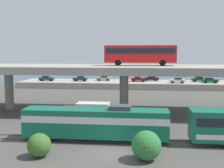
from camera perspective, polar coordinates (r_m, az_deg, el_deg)
The scene contains 19 objects.
ground_plane at distance 29.87m, azimuth -0.31°, elevation -13.59°, with size 260.00×260.00×0.00m, color #4C4944.
rail_strip_near at distance 32.90m, azimuth 0.35°, elevation -11.56°, with size 110.00×0.12×0.12m, color #59544C.
rail_strip_far at distance 34.32m, azimuth 0.61°, elevation -10.79°, with size 110.00×0.12×0.12m, color #59544C.
train_locomotive at distance 33.46m, azimuth -4.70°, elevation -7.48°, with size 17.79×3.04×4.18m.
highway_overpass at distance 48.08m, azimuth 2.43°, elevation 2.71°, with size 96.00×12.76×7.90m.
transit_bus_on_overpass at distance 48.96m, azimuth 5.63°, elevation 6.09°, with size 12.00×2.68×3.40m.
service_truck_east at distance 41.03m, azimuth -4.99°, elevation -5.67°, with size 6.80×2.46×3.04m.
pier_parking_lot at distance 83.47m, azimuth 4.03°, elevation -0.04°, with size 65.27×12.52×1.66m, color #9E998E.
parked_car_0 at distance 82.81m, azimuth 5.25°, elevation 1.01°, with size 4.15×1.95×1.50m.
parked_car_1 at distance 86.71m, azimuth -12.92°, elevation 1.12°, with size 4.43×1.92×1.50m.
parked_car_2 at distance 85.56m, azimuth 7.79°, elevation 1.16°, with size 4.65×2.00×1.50m.
parked_car_3 at distance 86.10m, azimuth 17.06°, elevation 0.96°, with size 4.50×1.84×1.50m.
parked_car_4 at distance 85.22m, azimuth -1.66°, elevation 1.19°, with size 4.14×1.85×1.50m.
parked_car_5 at distance 84.46m, azimuth -6.33°, elevation 1.11°, with size 4.08×1.96×1.50m.
parked_car_6 at distance 80.76m, azimuth 12.90°, elevation 0.74°, with size 4.20×1.91×1.50m.
parked_car_7 at distance 83.37m, azimuth 18.97°, elevation 0.73°, with size 4.17×1.98×1.50m.
harbor_water at distance 106.41m, azimuth 4.52°, elevation 0.90°, with size 140.00×36.00×0.01m, color navy.
shrub_left at distance 29.34m, azimuth -14.33°, elevation -11.75°, with size 2.34×2.34×2.34m, color #3B6628.
shrub_right at distance 27.76m, azimuth 6.86°, elevation -12.11°, with size 2.84×2.84×2.84m, color #2F7636.
Camera 1 is at (3.23, -27.87, 10.23)m, focal length 45.83 mm.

